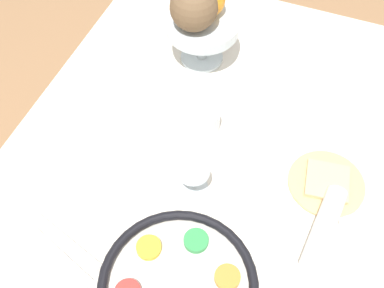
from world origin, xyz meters
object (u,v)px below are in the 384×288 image
(seder_plate, at_px, (178,285))
(cup_near, at_px, (197,4))
(wine_glass, at_px, (193,166))
(orange_fruit, at_px, (209,0))
(cup_mid, at_px, (207,120))
(napkin_roll, at_px, (324,227))
(fruit_stand, at_px, (202,29))
(bread_plate, at_px, (326,183))
(coconut, at_px, (194,7))

(seder_plate, bearing_deg, cup_near, 18.28)
(wine_glass, xyz_separation_m, orange_fruit, (0.41, 0.12, 0.08))
(cup_near, bearing_deg, cup_mid, -156.03)
(wine_glass, height_order, napkin_roll, wine_glass)
(napkin_roll, bearing_deg, cup_near, 41.55)
(napkin_roll, bearing_deg, wine_glass, 89.79)
(fruit_stand, relative_size, cup_mid, 2.90)
(bread_plate, bearing_deg, cup_mid, 80.75)
(orange_fruit, distance_m, bread_plate, 0.52)
(seder_plate, distance_m, bread_plate, 0.40)
(cup_mid, bearing_deg, bread_plate, -99.25)
(napkin_roll, height_order, cup_near, cup_near)
(fruit_stand, relative_size, cup_near, 2.90)
(bread_plate, bearing_deg, wine_glass, 112.51)
(fruit_stand, bearing_deg, napkin_roll, -132.86)
(fruit_stand, bearing_deg, wine_glass, -162.19)
(seder_plate, bearing_deg, fruit_stand, 16.39)
(fruit_stand, distance_m, napkin_roll, 0.57)
(fruit_stand, distance_m, bread_plate, 0.49)
(napkin_roll, relative_size, cup_mid, 2.90)
(napkin_roll, relative_size, cup_near, 2.90)
(bread_plate, relative_size, cup_mid, 2.62)
(seder_plate, xyz_separation_m, coconut, (0.57, 0.19, 0.17))
(wine_glass, xyz_separation_m, fruit_stand, (0.38, 0.12, 0.01))
(seder_plate, xyz_separation_m, napkin_roll, (0.22, -0.24, 0.01))
(bread_plate, height_order, napkin_roll, napkin_roll)
(orange_fruit, distance_m, cup_mid, 0.30)
(bread_plate, distance_m, napkin_roll, 0.12)
(seder_plate, relative_size, cup_mid, 4.79)
(orange_fruit, bearing_deg, bread_plate, -127.18)
(orange_fruit, xyz_separation_m, bread_plate, (-0.30, -0.39, -0.16))
(cup_near, bearing_deg, orange_fruit, -149.65)
(fruit_stand, xyz_separation_m, cup_near, (0.17, 0.08, -0.07))
(orange_fruit, bearing_deg, napkin_roll, -135.31)
(wine_glass, relative_size, orange_fruit, 1.53)
(wine_glass, bearing_deg, cup_near, 19.98)
(orange_fruit, relative_size, coconut, 0.70)
(wine_glass, distance_m, orange_fruit, 0.44)
(wine_glass, bearing_deg, fruit_stand, 17.81)
(seder_plate, relative_size, coconut, 2.68)
(fruit_stand, relative_size, bread_plate, 1.10)
(bread_plate, bearing_deg, napkin_roll, -172.28)
(wine_glass, relative_size, fruit_stand, 0.66)
(fruit_stand, height_order, bread_plate, fruit_stand)
(orange_fruit, xyz_separation_m, cup_mid, (-0.25, -0.09, -0.14))
(coconut, distance_m, napkin_roll, 0.58)
(napkin_roll, height_order, cup_mid, cup_mid)
(coconut, distance_m, bread_plate, 0.51)
(orange_fruit, height_order, bread_plate, orange_fruit)
(napkin_roll, xyz_separation_m, cup_near, (0.55, 0.49, 0.01))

